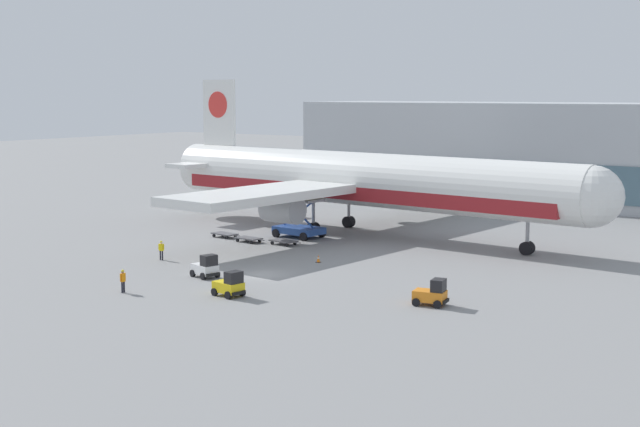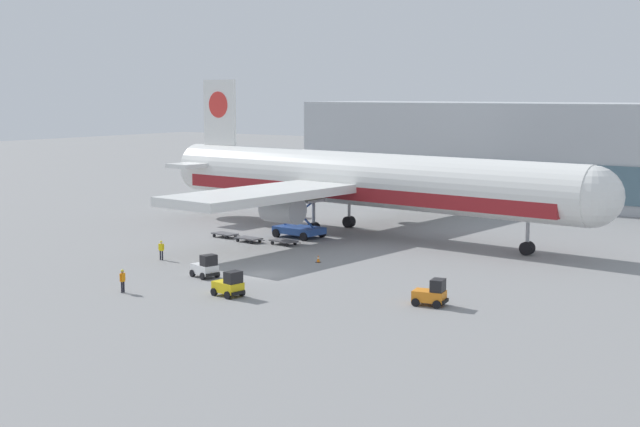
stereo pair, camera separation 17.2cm
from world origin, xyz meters
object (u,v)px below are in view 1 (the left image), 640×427
Objects in this scene: scissor_lift_loader at (299,220)px; ground_crew_near at (123,279)px; baggage_dolly_third at (284,241)px; baggage_dolly_second at (249,238)px; airplane_main at (356,181)px; ground_crew_far at (161,249)px; baggage_tug_mid at (230,285)px; baggage_dolly_lead at (225,234)px; baggage_tug_far at (432,294)px; baggage_tug_foreground at (206,267)px; traffic_cone_near at (318,259)px.

ground_crew_near is (4.62, -29.40, -0.75)m from scissor_lift_loader.
baggage_dolly_second is at bearing -164.60° from baggage_dolly_third.
ground_crew_near is at bearing -78.15° from baggage_dolly_third.
airplane_main reaches higher than ground_crew_far.
ground_crew_far is at bearing -94.42° from scissor_lift_loader.
baggage_dolly_lead is at bearing 140.97° from baggage_tug_mid.
ground_crew_far is (-14.93, 7.69, 0.21)m from baggage_tug_mid.
baggage_tug_far is 1.45× the size of ground_crew_near.
baggage_tug_mid is (12.21, -25.58, -0.97)m from scissor_lift_loader.
scissor_lift_loader is 8.09m from baggage_dolly_lead.
ground_crew_near reaches higher than baggage_dolly_lead.
scissor_lift_loader is 29.77m from ground_crew_near.
baggage_dolly_second is 2.06× the size of ground_crew_far.
scissor_lift_loader is at bearing 8.52° from ground_crew_near.
baggage_dolly_lead is at bearing -139.56° from scissor_lift_loader.
baggage_dolly_lead is 4.06m from baggage_dolly_second.
airplane_main is 24.78m from ground_crew_far.
baggage_tug_foreground is 3.79× the size of traffic_cone_near.
airplane_main is at bearing 61.21° from scissor_lift_loader.
baggage_dolly_second is at bearing 135.37° from baggage_tug_mid.
baggage_tug_foreground is at bearing -70.08° from scissor_lift_loader.
baggage_tug_foreground is (6.02, -21.42, -0.97)m from scissor_lift_loader.
traffic_cone_near is (12.35, -4.99, -0.04)m from baggage_dolly_second.
baggage_tug_far is 0.71× the size of baggage_dolly_lead.
airplane_main is 15.38m from baggage_dolly_lead.
baggage_tug_far is at bearing -19.40° from baggage_dolly_lead.
scissor_lift_loader is 28.36m from baggage_tug_mid.
baggage_tug_foreground is (2.39, -27.01, -4.96)m from airplane_main.
baggage_dolly_lead is 2.06× the size of ground_crew_far.
baggage_dolly_lead is 1.00× the size of baggage_dolly_second.
baggage_tug_mid is at bearing -58.12° from baggage_dolly_third.
ground_crew_near is at bearing -84.17° from airplane_main.
airplane_main reaches higher than scissor_lift_loader.
baggage_dolly_lead is (-6.42, -4.70, -1.45)m from scissor_lift_loader.
baggage_tug_foreground is at bearing -109.60° from traffic_cone_near.
traffic_cone_near is at bearing 140.61° from baggage_tug_far.
baggage_tug_far is 0.71× the size of baggage_dolly_second.
airplane_main is at bearing 50.45° from baggage_dolly_lead.
airplane_main is 21.78× the size of baggage_tug_far.
baggage_tug_foreground is at bearing -80.72° from airplane_main.
airplane_main reaches higher than baggage_tug_foreground.
baggage_dolly_third is at bearing 120.06° from baggage_tug_foreground.
ground_crew_near reaches higher than ground_crew_far.
baggage_dolly_third is 10.13m from traffic_cone_near.
baggage_tug_foreground is 0.73× the size of baggage_dolly_lead.
baggage_tug_foreground is 1.02× the size of baggage_tug_far.
traffic_cone_near is (3.89, 10.92, -0.53)m from baggage_tug_foreground.
ground_crew_near is (0.98, -34.99, -4.74)m from airplane_main.
baggage_dolly_third is (-10.65, 20.81, -0.49)m from baggage_tug_mid.
baggage_dolly_second is at bearing 16.06° from ground_crew_near.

